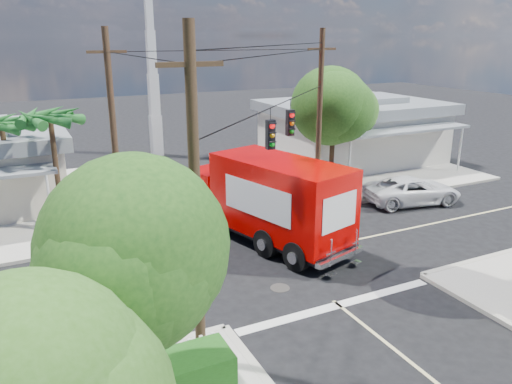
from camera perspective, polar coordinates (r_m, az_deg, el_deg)
ground at (r=20.58m, az=2.47°, el=-7.36°), size 120.00×120.00×0.00m
sidewalk_ne at (r=34.80m, az=9.71°, el=2.95°), size 14.12×14.12×0.14m
road_markings at (r=19.42m, az=4.57°, el=-8.97°), size 32.00×32.00×0.01m
building_ne at (r=36.13m, az=11.00°, el=7.06°), size 11.80×10.20×4.50m
radio_tower at (r=37.71m, az=-11.71°, el=12.54°), size 0.80×0.80×17.00m
tree_sw_front at (r=10.02m, az=-12.11°, el=-8.34°), size 3.88×3.78×6.03m
tree_ne_front at (r=28.51m, az=8.96°, el=9.44°), size 4.21×4.14×6.66m
tree_ne_back at (r=31.86m, az=10.53°, el=9.13°), size 3.77×3.66×5.82m
palm_nw_front at (r=24.19m, az=-22.45°, el=7.61°), size 3.01×3.08×5.59m
palm_nw_back at (r=25.68m, az=-27.08°, el=6.68°), size 3.01×3.08×5.19m
utility_poles at (r=19.84m, az=-3.62°, el=5.92°), size 12.00×10.68×9.00m
picket_fence at (r=13.44m, az=-16.82°, el=-19.66°), size 5.94×0.06×1.00m
vending_boxes at (r=28.51m, az=8.05°, el=1.09°), size 1.90×0.50×1.10m
delivery_truck at (r=21.46m, az=1.31°, el=-0.82°), size 4.81×9.02×3.75m
parked_car at (r=27.97m, az=17.43°, el=0.19°), size 5.55×3.35×1.44m
pedestrian at (r=12.58m, az=-11.56°, el=-20.32°), size 0.74×0.70×1.70m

